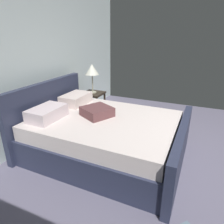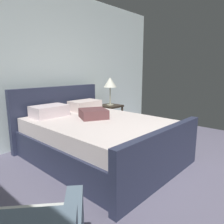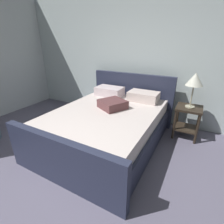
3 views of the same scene
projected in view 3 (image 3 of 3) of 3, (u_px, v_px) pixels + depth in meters
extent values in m
cube|color=silver|center=(141.00, 55.00, 3.56)|extent=(5.97, 0.12, 2.83)
cube|color=#2A2E46|center=(107.00, 132.00, 2.96)|extent=(1.70, 2.13, 0.40)
cube|color=#2A2E46|center=(132.00, 98.00, 3.72)|extent=(1.79, 0.12, 1.07)
cube|color=#2A2E46|center=(60.00, 163.00, 2.01)|extent=(1.79, 0.12, 0.69)
cube|color=silver|center=(107.00, 117.00, 2.84)|extent=(1.62, 2.07, 0.22)
cube|color=silver|center=(110.00, 91.00, 3.55)|extent=(0.56, 0.37, 0.18)
cube|color=silver|center=(143.00, 96.00, 3.22)|extent=(0.56, 0.37, 0.18)
cube|color=brown|center=(113.00, 104.00, 2.88)|extent=(0.54, 0.54, 0.14)
cube|color=#2C2319|center=(189.00, 108.00, 3.00)|extent=(0.44, 0.44, 0.04)
cube|color=#2C2319|center=(186.00, 128.00, 3.16)|extent=(0.40, 0.40, 0.02)
cylinder|color=#2C2319|center=(174.00, 125.00, 3.05)|extent=(0.04, 0.04, 0.56)
cylinder|color=#2C2319|center=(197.00, 130.00, 2.89)|extent=(0.04, 0.04, 0.56)
cylinder|color=#2C2319|center=(177.00, 117.00, 3.36)|extent=(0.04, 0.04, 0.56)
cylinder|color=#2C2319|center=(198.00, 121.00, 3.19)|extent=(0.04, 0.04, 0.56)
cylinder|color=#B7B293|center=(190.00, 107.00, 2.99)|extent=(0.16, 0.16, 0.02)
cylinder|color=#B7B293|center=(192.00, 96.00, 2.91)|extent=(0.02, 0.02, 0.38)
cone|color=silver|center=(195.00, 79.00, 2.80)|extent=(0.29, 0.29, 0.22)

